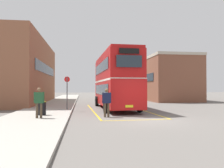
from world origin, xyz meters
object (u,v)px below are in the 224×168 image
object	(u,v)px
pedestrian_boarding	(107,100)
bus_stop_sign	(67,90)
single_deck_bus	(124,89)
litter_bin	(42,108)
double_decker_bus	(115,80)
pedestrian_waiting_near	(39,100)

from	to	relation	value
pedestrian_boarding	bus_stop_sign	distance (m)	5.06
single_deck_bus	pedestrian_boarding	distance (m)	25.95
single_deck_bus	bus_stop_sign	xyz separation A→B (m)	(-8.43, -21.09, 0.07)
single_deck_bus	pedestrian_boarding	bearing A→B (deg)	-102.72
pedestrian_boarding	litter_bin	bearing A→B (deg)	173.13
double_decker_bus	pedestrian_boarding	distance (m)	6.02
double_decker_bus	single_deck_bus	bearing A→B (deg)	77.48
pedestrian_waiting_near	double_decker_bus	bearing A→B (deg)	51.65
double_decker_bus	pedestrian_waiting_near	distance (m)	8.63
bus_stop_sign	pedestrian_waiting_near	bearing A→B (deg)	-103.14
single_deck_bus	bus_stop_sign	distance (m)	22.71
single_deck_bus	pedestrian_waiting_near	size ratio (longest dim) A/B	4.80
single_deck_bus	bus_stop_sign	bearing A→B (deg)	-111.78
pedestrian_waiting_near	litter_bin	xyz separation A→B (m)	(-0.09, 1.48, -0.57)
single_deck_bus	litter_bin	distance (m)	26.68
double_decker_bus	litter_bin	xyz separation A→B (m)	(-5.37, -5.20, -1.95)
bus_stop_sign	double_decker_bus	bearing A→B (deg)	19.86
single_deck_bus	double_decker_bus	bearing A→B (deg)	-102.52
litter_bin	bus_stop_sign	size ratio (longest dim) A/B	0.33
double_decker_bus	bus_stop_sign	bearing A→B (deg)	-160.14
single_deck_bus	bus_stop_sign	world-z (taller)	single_deck_bus
litter_bin	pedestrian_waiting_near	bearing A→B (deg)	-86.58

